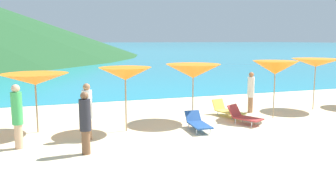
# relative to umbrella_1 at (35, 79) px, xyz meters

# --- Properties ---
(ground_plane) EXTENTS (50.00, 100.00, 0.30)m
(ground_plane) POSITION_rel_umbrella_1_xyz_m (5.96, 6.06, -2.01)
(ground_plane) COLOR beige
(ocean_water) EXTENTS (650.00, 440.00, 0.02)m
(ocean_water) POSITION_rel_umbrella_1_xyz_m (5.96, 225.30, -1.85)
(ocean_water) COLOR teal
(ocean_water) RESTS_ON ground_plane
(umbrella_1) EXTENTS (2.35, 2.35, 2.06)m
(umbrella_1) POSITION_rel_umbrella_1_xyz_m (0.00, 0.00, 0.00)
(umbrella_1) COLOR #9E7F59
(umbrella_1) RESTS_ON ground_plane
(umbrella_2) EXTENTS (2.01, 2.01, 2.26)m
(umbrella_2) POSITION_rel_umbrella_1_xyz_m (2.96, -0.83, 0.17)
(umbrella_2) COLOR #9E7F59
(umbrella_2) RESTS_ON ground_plane
(umbrella_3) EXTENTS (2.32, 2.32, 2.26)m
(umbrella_3) POSITION_rel_umbrella_1_xyz_m (5.80, -0.16, 0.12)
(umbrella_3) COLOR #9E7F59
(umbrella_3) RESTS_ON ground_plane
(umbrella_4) EXTENTS (1.90, 1.90, 2.35)m
(umbrella_4) POSITION_rel_umbrella_1_xyz_m (9.18, -0.73, 0.21)
(umbrella_4) COLOR #9E7F59
(umbrella_4) RESTS_ON ground_plane
(umbrella_5) EXTENTS (2.25, 2.25, 2.35)m
(umbrella_5) POSITION_rel_umbrella_1_xyz_m (12.00, 0.16, 0.30)
(umbrella_5) COLOR #9E7F59
(umbrella_5) RESTS_ON ground_plane
(lounge_chair_0) EXTENTS (1.13, 1.44, 0.69)m
(lounge_chair_0) POSITION_rel_umbrella_1_xyz_m (7.45, -1.28, -1.56)
(lounge_chair_0) COLOR #A53333
(lounge_chair_0) RESTS_ON ground_plane
(lounge_chair_2) EXTENTS (0.67, 1.49, 0.60)m
(lounge_chair_2) POSITION_rel_umbrella_1_xyz_m (5.39, -1.57, -1.59)
(lounge_chair_2) COLOR #1E478C
(lounge_chair_2) RESTS_ON ground_plane
(lounge_chair_4) EXTENTS (0.93, 1.62, 0.65)m
(lounge_chair_4) POSITION_rel_umbrella_1_xyz_m (7.51, 0.16, -1.60)
(lounge_chair_4) COLOR #D8BF4C
(lounge_chair_4) RESTS_ON ground_plane
(beachgoer_0) EXTENTS (0.30, 0.30, 1.80)m
(beachgoer_0) POSITION_rel_umbrella_1_xyz_m (8.87, 0.52, -0.89)
(beachgoer_0) COLOR #A3704C
(beachgoer_0) RESTS_ON ground_plane
(beachgoer_1) EXTENTS (0.32, 0.32, 1.92)m
(beachgoer_1) POSITION_rel_umbrella_1_xyz_m (-0.49, -1.79, -0.83)
(beachgoer_1) COLOR #DBAA84
(beachgoer_1) RESTS_ON ground_plane
(beachgoer_3) EXTENTS (0.32, 0.32, 1.84)m
(beachgoer_3) POSITION_rel_umbrella_1_xyz_m (1.55, -1.52, -0.88)
(beachgoer_3) COLOR #A3704C
(beachgoer_3) RESTS_ON ground_plane
(beachgoer_4) EXTENTS (0.32, 0.32, 1.78)m
(beachgoer_4) POSITION_rel_umbrella_1_xyz_m (1.33, -2.97, -0.92)
(beachgoer_4) COLOR brown
(beachgoer_4) RESTS_ON ground_plane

